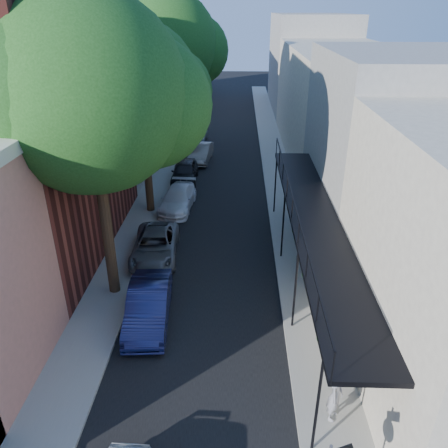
# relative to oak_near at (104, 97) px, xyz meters

# --- Properties ---
(road_surface) EXTENTS (6.00, 64.00, 0.01)m
(road_surface) POSITION_rel_oak_near_xyz_m (3.37, 19.74, -7.87)
(road_surface) COLOR black
(road_surface) RESTS_ON ground
(sidewalk_left) EXTENTS (2.00, 64.00, 0.12)m
(sidewalk_left) POSITION_rel_oak_near_xyz_m (-0.63, 19.74, -7.82)
(sidewalk_left) COLOR gray
(sidewalk_left) RESTS_ON ground
(sidewalk_right) EXTENTS (2.00, 64.00, 0.12)m
(sidewalk_right) POSITION_rel_oak_near_xyz_m (7.37, 19.74, -7.82)
(sidewalk_right) COLOR gray
(sidewalk_right) RESTS_ON ground
(buildings_left) EXTENTS (10.10, 59.10, 12.00)m
(buildings_left) POSITION_rel_oak_near_xyz_m (-5.93, 18.50, -2.94)
(buildings_left) COLOR tan
(buildings_left) RESTS_ON ground
(buildings_right) EXTENTS (9.80, 55.00, 10.00)m
(buildings_right) POSITION_rel_oak_near_xyz_m (12.36, 19.23, -3.45)
(buildings_right) COLOR beige
(buildings_right) RESTS_ON ground
(oak_near) EXTENTS (7.48, 6.80, 11.42)m
(oak_near) POSITION_rel_oak_near_xyz_m (0.00, 0.00, 0.00)
(oak_near) COLOR #2E2112
(oak_near) RESTS_ON ground
(oak_mid) EXTENTS (6.60, 6.00, 10.20)m
(oak_mid) POSITION_rel_oak_near_xyz_m (-0.05, 7.97, -0.82)
(oak_mid) COLOR #2E2112
(oak_mid) RESTS_ON ground
(oak_far) EXTENTS (7.70, 7.00, 11.90)m
(oak_far) POSITION_rel_oak_near_xyz_m (0.01, 17.01, 0.38)
(oak_far) COLOR #2E2112
(oak_far) RESTS_ON ground
(parked_car_b) EXTENTS (1.80, 4.32, 1.39)m
(parked_car_b) POSITION_rel_oak_near_xyz_m (1.34, -2.01, -7.18)
(parked_car_b) COLOR #171B49
(parked_car_b) RESTS_ON ground
(parked_car_c) EXTENTS (2.33, 4.55, 1.23)m
(parked_car_c) POSITION_rel_oak_near_xyz_m (0.77, 2.62, -7.26)
(parked_car_c) COLOR #5C5E64
(parked_car_c) RESTS_ON ground
(parked_car_d) EXTENTS (2.04, 4.39, 1.24)m
(parked_car_d) POSITION_rel_oak_near_xyz_m (1.09, 8.18, -7.26)
(parked_car_d) COLOR white
(parked_car_d) RESTS_ON ground
(parked_car_e) EXTENTS (1.75, 4.14, 1.40)m
(parked_car_e) POSITION_rel_oak_near_xyz_m (0.98, 12.67, -7.18)
(parked_car_e) COLOR black
(parked_car_e) RESTS_ON ground
(parked_car_f) EXTENTS (1.73, 4.13, 1.33)m
(parked_car_f) POSITION_rel_oak_near_xyz_m (1.71, 17.03, -7.21)
(parked_car_f) COLOR gray
(parked_car_f) RESTS_ON ground
(parked_car_g) EXTENTS (2.07, 4.28, 1.17)m
(parked_car_g) POSITION_rel_oak_near_xyz_m (0.77, 22.09, -7.29)
(parked_car_g) COLOR #919AA3
(parked_car_g) RESTS_ON ground
(pedestrian) EXTENTS (0.60, 0.71, 1.64)m
(pedestrian) POSITION_rel_oak_near_xyz_m (7.40, -6.22, -6.94)
(pedestrian) COLOR gray
(pedestrian) RESTS_ON sidewalk_right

